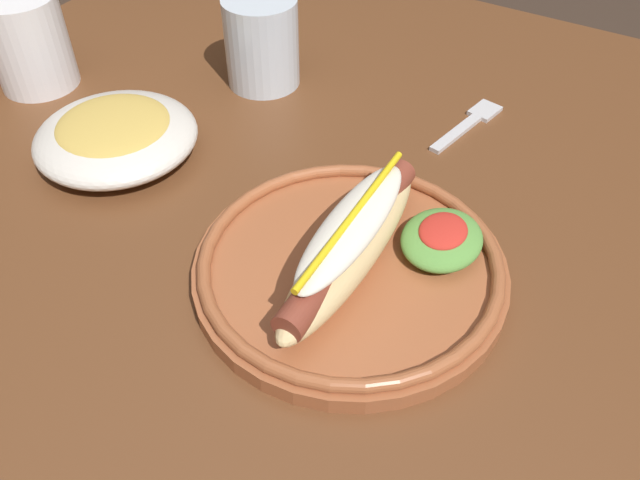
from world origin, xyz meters
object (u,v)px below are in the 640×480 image
fork (470,122)px  hot_dog_plate (355,259)px  extra_cup (29,42)px  water_cup (262,42)px  side_bowl (116,135)px

fork → hot_dog_plate: bearing=-169.1°
fork → extra_cup: bearing=121.9°
fork → extra_cup: extra_cup is taller
water_cup → extra_cup: bearing=121.8°
hot_dog_plate → side_bowl: bearing=84.8°
extra_cup → side_bowl: extra_cup is taller
side_bowl → water_cup: bearing=-13.5°
hot_dog_plate → water_cup: (0.23, 0.25, 0.03)m
hot_dog_plate → fork: size_ratio=2.22×
hot_dog_plate → side_bowl: hot_dog_plate is taller
fork → side_bowl: bearing=140.0°
water_cup → extra_cup: 0.27m
hot_dog_plate → extra_cup: (0.08, 0.48, 0.03)m
extra_cup → side_bowl: 0.19m
fork → extra_cup: size_ratio=1.12×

